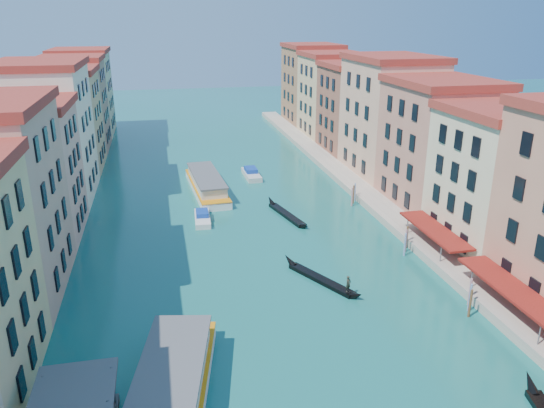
{
  "coord_description": "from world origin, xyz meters",
  "views": [
    {
      "loc": [
        -9.16,
        -14.13,
        27.18
      ],
      "look_at": [
        3.76,
        45.86,
        5.29
      ],
      "focal_mm": 35.0,
      "sensor_mm": 36.0,
      "label": 1
    }
  ],
  "objects": [
    {
      "name": "left_bank_palazzos",
      "position": [
        -26.0,
        64.68,
        9.71
      ],
      "size": [
        12.8,
        128.4,
        21.0
      ],
      "color": "beige",
      "rests_on": "ground"
    },
    {
      "name": "right_bank_palazzos",
      "position": [
        30.0,
        65.0,
        9.75
      ],
      "size": [
        12.8,
        128.4,
        21.0
      ],
      "color": "#A34939",
      "rests_on": "ground"
    },
    {
      "name": "quay",
      "position": [
        22.0,
        65.0,
        0.5
      ],
      "size": [
        4.0,
        140.0,
        1.0
      ],
      "primitive_type": "cube",
      "color": "#A99988",
      "rests_on": "ground"
    },
    {
      "name": "restaurant_awnings",
      "position": [
        22.19,
        23.0,
        2.99
      ],
      "size": [
        3.2,
        44.55,
        3.12
      ],
      "color": "maroon",
      "rests_on": "ground"
    },
    {
      "name": "mooring_poles_right",
      "position": [
        19.1,
        28.8,
        1.3
      ],
      "size": [
        1.44,
        54.24,
        3.2
      ],
      "color": "brown",
      "rests_on": "ground"
    },
    {
      "name": "vaporetto_near",
      "position": [
        -10.03,
        16.68,
        1.47
      ],
      "size": [
        9.14,
        22.55,
        3.27
      ],
      "rotation": [
        0.0,
        0.0,
        -0.19
      ],
      "color": "white",
      "rests_on": "ground"
    },
    {
      "name": "vaporetto_far",
      "position": [
        -2.24,
        68.63,
        1.31
      ],
      "size": [
        5.73,
        19.84,
        2.91
      ],
      "rotation": [
        0.0,
        0.0,
        0.07
      ],
      "color": "white",
      "rests_on": "ground"
    },
    {
      "name": "gondola_fore",
      "position": [
        6.81,
        34.79,
        0.41
      ],
      "size": [
        6.47,
        11.14,
        2.42
      ],
      "rotation": [
        0.0,
        0.0,
        0.49
      ],
      "color": "black",
      "rests_on": "ground"
    },
    {
      "name": "gondola_far",
      "position": [
        7.79,
        54.99,
        0.37
      ],
      "size": [
        3.84,
        12.59,
        1.8
      ],
      "rotation": [
        0.0,
        0.0,
        0.23
      ],
      "color": "black",
      "rests_on": "ground"
    },
    {
      "name": "motorboat_mid",
      "position": [
        -4.13,
        55.54,
        0.53
      ],
      "size": [
        2.39,
        6.66,
        1.36
      ],
      "rotation": [
        0.0,
        0.0,
        -0.05
      ],
      "color": "silver",
      "rests_on": "ground"
    },
    {
      "name": "motorboat_far",
      "position": [
        6.32,
        75.24,
        0.61
      ],
      "size": [
        2.52,
        7.63,
        1.57
      ],
      "rotation": [
        0.0,
        0.0,
        0.02
      ],
      "color": "silver",
      "rests_on": "ground"
    }
  ]
}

